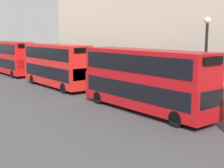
% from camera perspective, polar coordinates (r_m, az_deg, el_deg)
% --- Properties ---
extents(bus_second_in_queue, '(2.59, 11.09, 4.39)m').
position_cam_1_polar(bus_second_in_queue, '(21.96, 5.90, 1.12)').
color(bus_second_in_queue, '#A80F14').
rests_on(bus_second_in_queue, ground).
extents(bus_third_in_queue, '(2.59, 10.16, 4.40)m').
position_cam_1_polar(bus_third_in_queue, '(32.48, -10.13, 3.65)').
color(bus_third_in_queue, red).
rests_on(bus_third_in_queue, ground).
extents(bus_trailing, '(2.59, 10.78, 4.43)m').
position_cam_1_polar(bus_trailing, '(44.53, -18.13, 4.82)').
color(bus_trailing, red).
rests_on(bus_trailing, ground).
extents(street_lamp, '(0.44, 0.44, 6.54)m').
position_cam_1_polar(street_lamp, '(21.14, 16.78, 4.89)').
color(street_lamp, black).
rests_on(street_lamp, ground).
extents(pedestrian, '(0.36, 0.36, 1.72)m').
position_cam_1_polar(pedestrian, '(29.85, -1.18, 0.16)').
color(pedestrian, '#26262D').
rests_on(pedestrian, ground).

